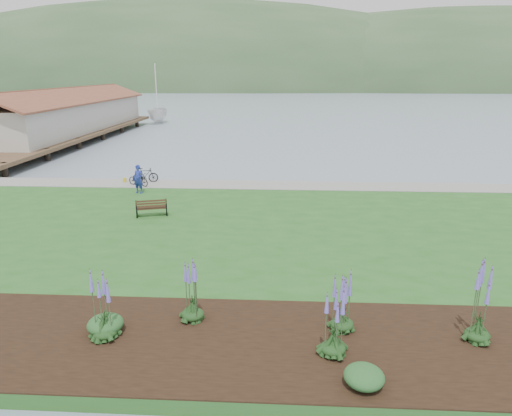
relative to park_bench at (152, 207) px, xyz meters
The scene contains 19 objects.
ground 3.65m from the park_bench, ahead, with size 600.00×600.00×0.00m, color gray.
lawn 4.35m from the park_bench, 34.99° to the right, with size 34.00×20.00×0.40m, color #21531D.
shoreline_path 7.35m from the park_bench, 61.27° to the left, with size 34.00×2.20×0.03m, color gray.
garden_bed 12.17m from the park_bench, 57.56° to the right, with size 24.00×4.40×0.04m, color black.
far_hillside 171.16m from the park_bench, 82.10° to the left, with size 580.00×80.00×38.00m, color #2F4E2C, non-canonical shape.
pier_pavilion 31.73m from the park_bench, 121.34° to the left, with size 8.00×36.00×5.40m.
park_bench is the anchor object (origin of this frame).
person 4.67m from the park_bench, 114.15° to the left, with size 0.69×0.47×1.90m, color #212F99.
bicycle_a 6.37m from the park_bench, 112.50° to the left, with size 1.53×0.53×0.80m, color black.
bicycle_b 7.10m from the park_bench, 108.50° to the left, with size 1.55×0.45×0.93m, color black.
sailboat 45.14m from the park_bench, 104.41° to the left, with size 9.74×9.92×25.67m, color silver.
pannier 7.63m from the park_bench, 118.02° to the left, with size 0.17×0.27×0.29m, color gold.
echium_0 13.00m from the park_bench, 55.31° to the right, with size 0.62×0.62×1.88m.
echium_1 12.32m from the park_bench, 51.02° to the right, with size 0.62×0.62×1.81m.
echium_2 14.89m from the park_bench, 41.72° to the right, with size 0.62×0.62×2.31m.
echium_4 10.01m from the park_bench, 68.16° to the right, with size 0.62×0.62×2.09m.
echium_5 10.43m from the park_bench, 80.94° to the right, with size 0.62×0.62×2.09m.
shrub_0 10.16m from the park_bench, 81.18° to the right, with size 0.93×0.93×0.47m, color #1E4C21.
shrub_1 14.24m from the park_bench, 56.09° to the right, with size 0.89×0.89×0.45m, color #1E4C21.
Camera 1 is at (2.54, -19.86, 7.00)m, focal length 32.00 mm.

